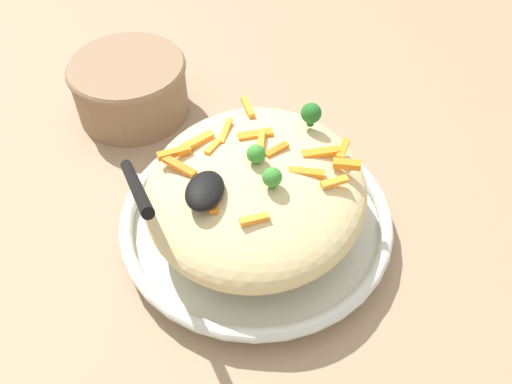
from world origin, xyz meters
TOP-DOWN VIEW (x-y plane):
  - ground_plane at (0.00, 0.00)m, footprint 2.40×2.40m
  - serving_bowl at (0.00, 0.00)m, footprint 0.33×0.33m
  - pasta_mound at (0.00, 0.00)m, footprint 0.28×0.26m
  - carrot_piece_0 at (0.02, -0.02)m, footprint 0.03×0.03m
  - carrot_piece_1 at (0.05, -0.09)m, footprint 0.03×0.01m
  - carrot_piece_2 at (-0.06, 0.03)m, footprint 0.03×0.02m
  - carrot_piece_3 at (0.00, -0.06)m, footprint 0.01×0.04m
  - carrot_piece_4 at (0.03, -0.07)m, footprint 0.03×0.04m
  - carrot_piece_5 at (-0.01, -0.09)m, footprint 0.02×0.03m
  - carrot_piece_6 at (-0.02, 0.08)m, footprint 0.03×0.04m
  - carrot_piece_7 at (-0.08, -0.01)m, footprint 0.02×0.03m
  - carrot_piece_8 at (0.02, -0.10)m, footprint 0.01×0.03m
  - carrot_piece_9 at (0.03, 0.00)m, footprint 0.04×0.01m
  - carrot_piece_10 at (0.00, 0.09)m, footprint 0.03×0.04m
  - carrot_piece_11 at (0.05, 0.05)m, footprint 0.04×0.01m
  - carrot_piece_12 at (0.04, 0.01)m, footprint 0.03×0.04m
  - carrot_piece_13 at (0.02, 0.05)m, footprint 0.03×0.02m
  - carrot_piece_14 at (0.10, 0.03)m, footprint 0.04×0.02m
  - carrot_piece_15 at (0.02, 0.07)m, footprint 0.04×0.03m
  - broccoli_floret_0 at (-0.00, -0.00)m, footprint 0.02×0.02m
  - broccoli_floret_1 at (-0.03, -0.02)m, footprint 0.02×0.02m
  - broccoli_floret_2 at (0.08, -0.05)m, footprint 0.02×0.02m
  - serving_spoon at (-0.07, 0.06)m, footprint 0.13×0.12m
  - companion_bowl at (0.19, 0.23)m, footprint 0.17×0.17m

SIDE VIEW (x-z plane):
  - ground_plane at x=0.00m, z-range 0.00..0.00m
  - serving_bowl at x=0.00m, z-range 0.00..0.04m
  - companion_bowl at x=0.19m, z-range 0.01..0.09m
  - pasta_mound at x=0.00m, z-range 0.03..0.12m
  - carrot_piece_1 at x=0.05m, z-range 0.12..0.12m
  - carrot_piece_5 at x=-0.01m, z-range 0.12..0.12m
  - carrot_piece_14 at x=0.10m, z-range 0.12..0.12m
  - carrot_piece_4 at x=0.03m, z-range 0.12..0.12m
  - carrot_piece_6 at x=-0.02m, z-range 0.12..0.12m
  - carrot_piece_7 at x=-0.08m, z-range 0.12..0.12m
  - carrot_piece_15 at x=0.02m, z-range 0.12..0.12m
  - carrot_piece_3 at x=0.00m, z-range 0.12..0.12m
  - carrot_piece_10 at x=0.00m, z-range 0.12..0.12m
  - carrot_piece_2 at x=-0.06m, z-range 0.12..0.12m
  - carrot_piece_8 at x=0.02m, z-range 0.12..0.12m
  - carrot_piece_11 at x=0.05m, z-range 0.12..0.12m
  - carrot_piece_13 at x=0.02m, z-range 0.12..0.12m
  - carrot_piece_12 at x=0.04m, z-range 0.12..0.13m
  - carrot_piece_0 at x=0.02m, z-range 0.12..0.13m
  - carrot_piece_9 at x=0.03m, z-range 0.12..0.13m
  - broccoli_floret_2 at x=0.08m, z-range 0.12..0.15m
  - broccoli_floret_0 at x=0.00m, z-range 0.12..0.15m
  - broccoli_floret_1 at x=-0.03m, z-range 0.12..0.15m
  - serving_spoon at x=-0.07m, z-range 0.10..0.18m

